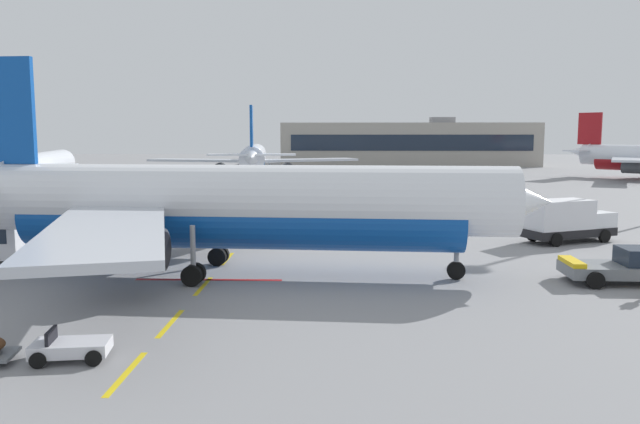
# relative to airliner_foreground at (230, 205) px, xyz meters

# --- Properties ---
(ground) EXTENTS (400.00, 400.00, 0.00)m
(ground) POSITION_rel_airliner_foreground_xyz_m (20.97, 16.67, -3.95)
(ground) COLOR gray
(apron_paint_markings) EXTENTS (8.00, 92.83, 0.01)m
(apron_paint_markings) POSITION_rel_airliner_foreground_xyz_m (-1.03, 13.14, -3.95)
(apron_paint_markings) COLOR yellow
(apron_paint_markings) RESTS_ON ground
(airliner_foreground) EXTENTS (34.81, 34.55, 12.20)m
(airliner_foreground) POSITION_rel_airliner_foreground_xyz_m (0.00, 0.00, 0.00)
(airliner_foreground) COLOR white
(airliner_foreground) RESTS_ON ground
(pushback_tug) EXTENTS (6.06, 3.30, 2.08)m
(pushback_tug) POSITION_rel_airliner_foreground_xyz_m (21.37, -1.44, -3.05)
(pushback_tug) COLOR slate
(pushback_tug) RESTS_ON ground
(airliner_mid_left) EXTENTS (30.62, 31.42, 11.13)m
(airliner_mid_left) POSITION_rel_airliner_foreground_xyz_m (-30.68, 43.00, -0.35)
(airliner_mid_left) COLOR silver
(airliner_mid_left) RESTS_ON ground
(airliner_far_right) EXTENTS (33.75, 34.12, 11.95)m
(airliner_far_right) POSITION_rel_airliner_foreground_xyz_m (-7.77, 69.69, -0.08)
(airliner_far_right) COLOR silver
(airliner_far_right) RESTS_ON ground
(fuel_service_truck) EXTENTS (7.38, 4.99, 3.14)m
(fuel_service_truck) POSITION_rel_airliner_foreground_xyz_m (22.77, 11.46, -2.30)
(fuel_service_truck) COLOR black
(fuel_service_truck) RESTS_ON ground
(terminal_satellite) EXTENTS (62.80, 27.99, 12.22)m
(terminal_satellite) POSITION_rel_airliner_foreground_xyz_m (23.73, 131.77, 1.38)
(terminal_satellite) COLOR #9E998E
(terminal_satellite) RESTS_ON ground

